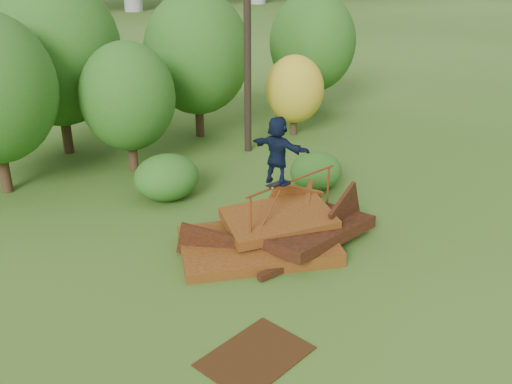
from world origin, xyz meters
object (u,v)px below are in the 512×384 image
scrap_pile (278,235)px  flat_plate (255,356)px  utility_pole (247,37)px  skater (278,150)px

scrap_pile → flat_plate: 4.66m
utility_pole → skater: bearing=-115.8°
skater → utility_pole: utility_pole is taller
scrap_pile → utility_pole: 8.99m
scrap_pile → skater: skater is taller
flat_plate → skater: bearing=50.8°
scrap_pile → flat_plate: (-2.98, -3.57, -0.35)m
skater → utility_pole: bearing=-49.8°
scrap_pile → flat_plate: scrap_pile is taller
skater → utility_pole: (3.44, 7.12, 1.71)m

